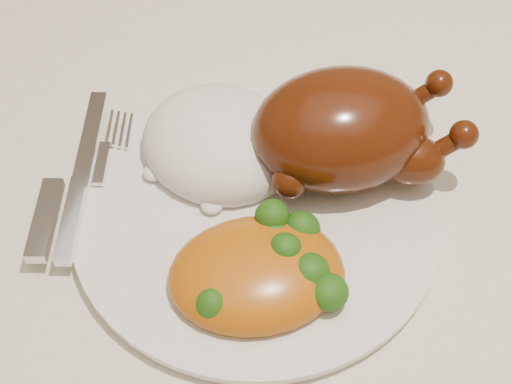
# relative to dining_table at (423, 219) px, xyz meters

# --- Properties ---
(dining_table) EXTENTS (1.60, 0.90, 0.76)m
(dining_table) POSITION_rel_dining_table_xyz_m (0.00, 0.00, 0.00)
(dining_table) COLOR brown
(dining_table) RESTS_ON floor
(tablecloth) EXTENTS (1.73, 1.03, 0.18)m
(tablecloth) POSITION_rel_dining_table_xyz_m (0.00, 0.00, 0.07)
(tablecloth) COLOR silver
(tablecloth) RESTS_ON dining_table
(dinner_plate) EXTENTS (0.33, 0.33, 0.01)m
(dinner_plate) POSITION_rel_dining_table_xyz_m (-0.14, -0.11, 0.11)
(dinner_plate) COLOR silver
(dinner_plate) RESTS_ON tablecloth
(roast_chicken) EXTENTS (0.18, 0.15, 0.09)m
(roast_chicken) POSITION_rel_dining_table_xyz_m (-0.08, -0.05, 0.16)
(roast_chicken) COLOR #4C1808
(roast_chicken) RESTS_ON dinner_plate
(rice_mound) EXTENTS (0.16, 0.15, 0.07)m
(rice_mound) POSITION_rel_dining_table_xyz_m (-0.18, -0.07, 0.13)
(rice_mound) COLOR white
(rice_mound) RESTS_ON dinner_plate
(mac_and_cheese) EXTENTS (0.15, 0.14, 0.05)m
(mac_and_cheese) POSITION_rel_dining_table_xyz_m (-0.11, -0.17, 0.12)
(mac_and_cheese) COLOR #BD5F0C
(mac_and_cheese) RESTS_ON dinner_plate
(cutlery) EXTENTS (0.06, 0.18, 0.01)m
(cutlery) POSITION_rel_dining_table_xyz_m (-0.28, -0.14, 0.12)
(cutlery) COLOR silver
(cutlery) RESTS_ON dinner_plate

